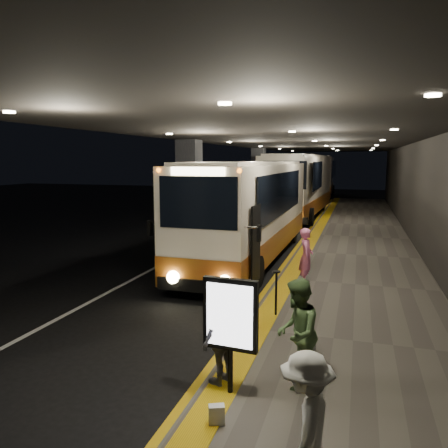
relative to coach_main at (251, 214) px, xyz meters
The scene contains 19 objects.
ground 4.27m from the coach_main, 104.66° to the right, with size 90.00×90.00×0.00m, color black.
lane_line_white 3.47m from the coach_main, 156.75° to the left, with size 0.12×50.00×0.01m, color silver.
kerb_stripe_yellow 2.46m from the coach_main, 41.51° to the left, with size 0.18×50.00×0.01m, color gold.
sidewalk 4.25m from the coach_main, 17.72° to the left, with size 4.50×50.00×0.15m, color #514C44.
tactile_strip 2.68m from the coach_main, 32.89° to the left, with size 0.50×50.00×0.01m, color gold.
terminal_wall 6.27m from the coach_main, 11.30° to the left, with size 0.10×50.00×6.00m, color black.
support_columns 2.56m from the coach_main, behind, with size 0.80×24.80×4.40m.
canopy 3.50m from the coach_main, 38.55° to the left, with size 9.00×50.00×0.40m, color black.
coach_main is the anchor object (origin of this frame).
coach_second 12.82m from the coach_main, 89.57° to the left, with size 3.07×12.36×3.86m.
coach_third 27.65m from the coach_main, 90.08° to the left, with size 3.05×12.46×3.89m.
passenger_boarding 4.15m from the coach_main, 53.96° to the right, with size 0.59×0.39×1.61m, color #D86495.
passenger_waiting_green 9.46m from the coach_main, 71.97° to the right, with size 0.83×0.51×1.70m, color #456538.
passenger_waiting_white 11.68m from the coach_main, 73.45° to the right, with size 1.00×0.46×1.54m, color silver.
passenger_waiting_grey 9.47m from the coach_main, 78.97° to the right, with size 0.86×0.44×1.47m, color #4C4C51.
bag_polka 8.44m from the coach_main, 69.14° to the right, with size 0.28×0.12×0.34m, color black.
bag_plain 10.63m from the coach_main, 78.75° to the right, with size 0.21×0.12×0.26m, color silver.
info_sign 9.74m from the coach_main, 78.10° to the right, with size 0.85×0.17×1.78m.
stanchion_post 6.43m from the coach_main, 71.13° to the right, with size 0.05×0.05×1.02m, color black.
Camera 1 is at (4.73, -11.64, 3.64)m, focal length 35.00 mm.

